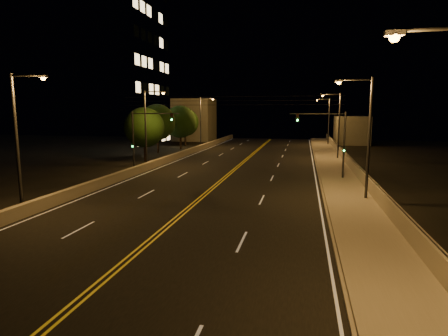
% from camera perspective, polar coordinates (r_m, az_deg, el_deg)
% --- Properties ---
extents(road, '(18.00, 120.00, 0.02)m').
position_cam_1_polar(road, '(28.78, -3.08, -4.19)').
color(road, black).
rests_on(road, ground).
extents(sidewalk, '(3.60, 120.00, 0.30)m').
position_cam_1_polar(sidewalk, '(28.01, 18.86, -4.72)').
color(sidewalk, gray).
rests_on(sidewalk, ground).
extents(curb, '(0.14, 120.00, 0.15)m').
position_cam_1_polar(curb, '(27.86, 15.02, -4.77)').
color(curb, gray).
rests_on(curb, ground).
extents(parapet_wall, '(0.30, 120.00, 1.00)m').
position_cam_1_polar(parapet_wall, '(28.13, 22.26, -3.49)').
color(parapet_wall, gray).
rests_on(parapet_wall, sidewalk).
extents(jersey_barrier, '(0.45, 120.00, 0.84)m').
position_cam_1_polar(jersey_barrier, '(32.30, -19.12, -2.49)').
color(jersey_barrier, gray).
rests_on(jersey_barrier, ground).
extents(distant_building_right, '(6.00, 10.00, 5.34)m').
position_cam_1_polar(distant_building_right, '(78.17, 18.81, 5.51)').
color(distant_building_right, gray).
rests_on(distant_building_right, ground).
extents(distant_building_left, '(8.00, 8.00, 8.95)m').
position_cam_1_polar(distant_building_left, '(82.25, -4.52, 7.33)').
color(distant_building_left, gray).
rests_on(distant_building_left, ground).
extents(parapet_rail, '(0.06, 120.00, 0.06)m').
position_cam_1_polar(parapet_rail, '(28.03, 22.33, -2.43)').
color(parapet_rail, black).
rests_on(parapet_rail, parapet_wall).
extents(lane_markings, '(17.32, 116.00, 0.00)m').
position_cam_1_polar(lane_markings, '(28.71, -3.11, -4.20)').
color(lane_markings, silver).
rests_on(lane_markings, road).
extents(streetlight_1, '(2.55, 0.28, 8.68)m').
position_cam_1_polar(streetlight_1, '(27.84, 20.71, 5.29)').
color(streetlight_1, '#2D2D33').
rests_on(streetlight_1, ground).
extents(streetlight_2, '(2.55, 0.28, 8.68)m').
position_cam_1_polar(streetlight_2, '(50.87, 16.82, 6.79)').
color(streetlight_2, '#2D2D33').
rests_on(streetlight_2, ground).
extents(streetlight_3, '(2.55, 0.28, 8.68)m').
position_cam_1_polar(streetlight_3, '(71.55, 15.47, 7.30)').
color(streetlight_3, '#2D2D33').
rests_on(streetlight_3, ground).
extents(streetlight_4, '(2.55, 0.28, 8.68)m').
position_cam_1_polar(streetlight_4, '(26.54, -28.64, 4.65)').
color(streetlight_4, '#2D2D33').
rests_on(streetlight_4, ground).
extents(streetlight_5, '(2.55, 0.28, 8.68)m').
position_cam_1_polar(streetlight_5, '(43.34, -11.53, 6.71)').
color(streetlight_5, '#2D2D33').
rests_on(streetlight_5, ground).
extents(streetlight_6, '(2.55, 0.28, 8.68)m').
position_cam_1_polar(streetlight_6, '(65.29, -3.35, 7.49)').
color(streetlight_6, '#2D2D33').
rests_on(streetlight_6, ground).
extents(traffic_signal_right, '(5.11, 0.31, 6.35)m').
position_cam_1_polar(traffic_signal_right, '(35.84, 16.33, 4.47)').
color(traffic_signal_right, '#2D2D33').
rests_on(traffic_signal_right, ground).
extents(traffic_signal_left, '(5.11, 0.31, 6.35)m').
position_cam_1_polar(traffic_signal_left, '(39.21, -12.40, 4.95)').
color(traffic_signal_left, '#2D2D33').
rests_on(traffic_signal_left, ground).
extents(overhead_wires, '(22.00, 0.03, 0.83)m').
position_cam_1_polar(overhead_wires, '(37.32, 0.68, 10.21)').
color(overhead_wires, black).
extents(building_tower, '(24.00, 15.00, 32.58)m').
position_cam_1_polar(building_tower, '(68.56, -20.43, 15.98)').
color(building_tower, gray).
rests_on(building_tower, ground).
extents(tree_0, '(5.08, 5.08, 6.88)m').
position_cam_1_polar(tree_0, '(48.64, -12.03, 6.06)').
color(tree_0, black).
rests_on(tree_0, ground).
extents(tree_1, '(5.50, 5.50, 7.45)m').
position_cam_1_polar(tree_1, '(58.60, -10.12, 6.89)').
color(tree_1, black).
rests_on(tree_1, ground).
extents(tree_2, '(5.39, 5.39, 7.31)m').
position_cam_1_polar(tree_2, '(63.38, -6.68, 7.01)').
color(tree_2, black).
rests_on(tree_2, ground).
extents(tree_3, '(5.04, 5.04, 6.83)m').
position_cam_1_polar(tree_3, '(69.77, -5.96, 6.93)').
color(tree_3, black).
rests_on(tree_3, ground).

